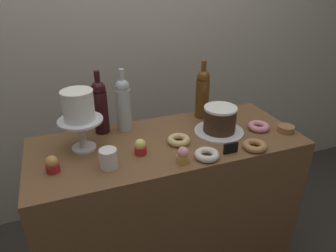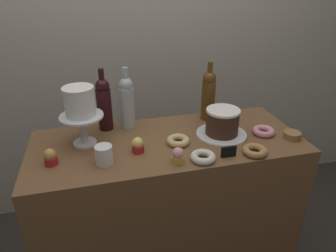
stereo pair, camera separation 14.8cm
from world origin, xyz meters
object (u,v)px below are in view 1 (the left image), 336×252
at_px(wine_bottle_amber, 202,93).
at_px(donut_maple, 255,146).
at_px(cupcake_lemon, 140,147).
at_px(cake_stand_pedestal, 82,129).
at_px(cupcake_strawberry, 183,155).
at_px(cupcake_caramel, 52,164).
at_px(donut_glazed, 179,140).
at_px(cookie_stack, 286,129).
at_px(chocolate_round_cake, 220,119).
at_px(donut_sugar, 207,155).
at_px(wine_bottle_clear, 123,104).
at_px(price_sign_chalkboard, 231,148).
at_px(white_layer_cake, 78,105).
at_px(donut_pink, 259,126).
at_px(coffee_cup_ceramic, 108,159).
at_px(wine_bottle_dark_red, 100,106).

height_order(wine_bottle_amber, donut_maple, wine_bottle_amber).
bearing_deg(cupcake_lemon, cake_stand_pedestal, 150.12).
relative_size(cupcake_strawberry, cupcake_lemon, 1.00).
bearing_deg(cupcake_caramel, donut_glazed, 3.92).
xyz_separation_m(cupcake_caramel, cookie_stack, (1.15, -0.05, -0.02)).
bearing_deg(cookie_stack, donut_glazed, 171.39).
xyz_separation_m(donut_glazed, cookie_stack, (0.57, -0.09, 0.00)).
relative_size(chocolate_round_cake, donut_sugar, 1.49).
bearing_deg(cupcake_caramel, donut_maple, -8.67).
distance_m(chocolate_round_cake, cookie_stack, 0.35).
distance_m(chocolate_round_cake, wine_bottle_clear, 0.50).
relative_size(chocolate_round_cake, donut_glazed, 1.49).
height_order(donut_glazed, price_sign_chalkboard, price_sign_chalkboard).
relative_size(cupcake_strawberry, donut_sugar, 0.66).
relative_size(cake_stand_pedestal, white_layer_cake, 1.43).
relative_size(donut_pink, donut_glazed, 1.00).
height_order(wine_bottle_clear, cupcake_lemon, wine_bottle_clear).
bearing_deg(cupcake_caramel, cupcake_lemon, 1.43).
relative_size(cupcake_caramel, donut_maple, 0.66).
distance_m(cupcake_lemon, cookie_stack, 0.77).
xyz_separation_m(cake_stand_pedestal, chocolate_round_cake, (0.68, -0.07, -0.03)).
bearing_deg(donut_sugar, price_sign_chalkboard, -0.52).
xyz_separation_m(price_sign_chalkboard, coffee_cup_ceramic, (-0.54, 0.08, 0.02)).
relative_size(chocolate_round_cake, coffee_cup_ceramic, 1.97).
distance_m(wine_bottle_dark_red, donut_glazed, 0.43).
bearing_deg(cake_stand_pedestal, cupcake_strawberry, -34.40).
distance_m(wine_bottle_clear, price_sign_chalkboard, 0.58).
distance_m(wine_bottle_dark_red, price_sign_chalkboard, 0.67).
bearing_deg(wine_bottle_clear, donut_sugar, -55.87).
relative_size(white_layer_cake, donut_maple, 1.26).
xyz_separation_m(white_layer_cake, price_sign_chalkboard, (0.62, -0.28, -0.20)).
bearing_deg(cupcake_lemon, donut_sugar, -27.29).
bearing_deg(cupcake_strawberry, donut_maple, -2.21).
height_order(white_layer_cake, wine_bottle_amber, wine_bottle_amber).
distance_m(donut_pink, price_sign_chalkboard, 0.31).
bearing_deg(chocolate_round_cake, cupcake_caramel, -175.03).
distance_m(white_layer_cake, cupcake_caramel, 0.28).
bearing_deg(donut_glazed, cupcake_strawberry, -105.95).
xyz_separation_m(wine_bottle_amber, coffee_cup_ceramic, (-0.59, -0.33, -0.10)).
height_order(cupcake_lemon, cookie_stack, cupcake_lemon).
xyz_separation_m(donut_maple, coffee_cup_ceramic, (-0.67, 0.09, 0.03)).
relative_size(wine_bottle_dark_red, price_sign_chalkboard, 4.65).
relative_size(wine_bottle_amber, coffee_cup_ceramic, 3.83).
xyz_separation_m(wine_bottle_clear, cookie_stack, (0.78, -0.32, -0.13)).
relative_size(cake_stand_pedestal, donut_glazed, 1.81).
bearing_deg(donut_maple, cupcake_lemon, 164.18).
bearing_deg(wine_bottle_amber, white_layer_cake, -168.89).
xyz_separation_m(cupcake_lemon, cupcake_caramel, (-0.38, -0.01, 0.00)).
height_order(wine_bottle_dark_red, price_sign_chalkboard, wine_bottle_dark_red).
bearing_deg(wine_bottle_amber, cupcake_lemon, -148.52).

